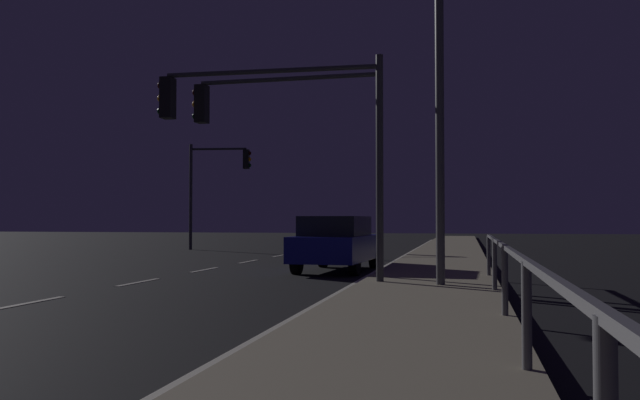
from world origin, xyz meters
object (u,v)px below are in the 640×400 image
street_lamp_median (424,67)px  traffic_light_mid_right (291,127)px  traffic_light_near_right (274,121)px  traffic_light_mid_left (217,176)px  car (337,242)px

street_lamp_median → traffic_light_mid_right: bearing=151.2°
traffic_light_near_right → traffic_light_mid_left: 18.58m
car → traffic_light_mid_right: traffic_light_mid_right is taller
car → street_lamp_median: (2.80, -5.00, 3.78)m
traffic_light_near_right → traffic_light_mid_left: size_ratio=1.00×
traffic_light_near_right → street_lamp_median: size_ratio=0.71×
traffic_light_near_right → street_lamp_median: (3.37, -0.53, 0.92)m
street_lamp_median → car: bearing=119.2°
traffic_light_mid_left → traffic_light_mid_right: (7.96, -15.52, 0.06)m
traffic_light_mid_left → traffic_light_mid_right: 17.45m
traffic_light_mid_right → street_lamp_median: street_lamp_median is taller
car → traffic_light_near_right: (-0.58, -4.46, 2.86)m
traffic_light_mid_right → street_lamp_median: bearing=-28.8°
car → street_lamp_median: 6.86m
traffic_light_near_right → traffic_light_mid_right: 1.29m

